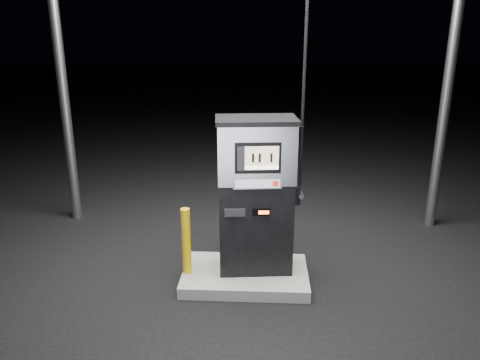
{
  "coord_description": "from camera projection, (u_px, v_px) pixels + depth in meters",
  "views": [
    {
      "loc": [
        0.21,
        -5.37,
        3.11
      ],
      "look_at": [
        -0.07,
        0.0,
        1.37
      ],
      "focal_mm": 35.0,
      "sensor_mm": 36.0,
      "label": 1
    }
  ],
  "objects": [
    {
      "name": "bollard_left",
      "position": [
        186.0,
        241.0,
        5.86
      ],
      "size": [
        0.15,
        0.15,
        0.86
      ],
      "primitive_type": "cylinder",
      "rotation": [
        0.0,
        0.0,
        0.35
      ],
      "color": "#E4B40C",
      "rests_on": "pump_island"
    },
    {
      "name": "fuel_dispenser",
      "position": [
        256.0,
        194.0,
        5.8
      ],
      "size": [
        1.11,
        0.68,
        4.08
      ],
      "rotation": [
        0.0,
        0.0,
        0.1
      ],
      "color": "black",
      "rests_on": "pump_island"
    },
    {
      "name": "pump_island",
      "position": [
        245.0,
        276.0,
        6.04
      ],
      "size": [
        1.6,
        1.0,
        0.15
      ],
      "primitive_type": "cube",
      "color": "slate",
      "rests_on": "ground"
    },
    {
      "name": "bollard_right",
      "position": [
        289.0,
        239.0,
        5.92
      ],
      "size": [
        0.12,
        0.12,
        0.87
      ],
      "primitive_type": "cylinder",
      "rotation": [
        0.0,
        0.0,
        -0.05
      ],
      "color": "#E4B40C",
      "rests_on": "pump_island"
    },
    {
      "name": "ground",
      "position": [
        245.0,
        281.0,
        6.07
      ],
      "size": [
        80.0,
        80.0,
        0.0
      ],
      "primitive_type": "plane",
      "color": "black",
      "rests_on": "ground"
    }
  ]
}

